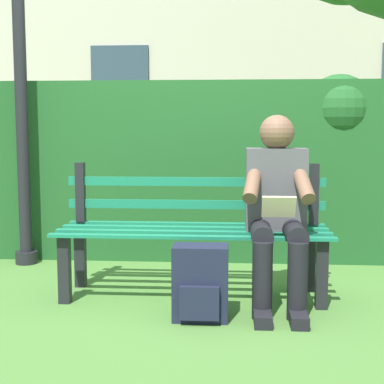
# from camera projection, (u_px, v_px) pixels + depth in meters

# --- Properties ---
(ground) EXTENTS (60.00, 60.00, 0.00)m
(ground) POSITION_uv_depth(u_px,v_px,m) (193.00, 297.00, 3.72)
(ground) COLOR #477533
(park_bench) EXTENTS (1.75, 0.53, 0.86)m
(park_bench) POSITION_uv_depth(u_px,v_px,m) (194.00, 231.00, 3.74)
(park_bench) COLOR black
(park_bench) RESTS_ON ground
(person_seated) EXTENTS (0.44, 0.73, 1.18)m
(person_seated) POSITION_uv_depth(u_px,v_px,m) (277.00, 205.00, 3.51)
(person_seated) COLOR #4C4C51
(person_seated) RESTS_ON ground
(hedge_backdrop) EXTENTS (5.07, 0.68, 1.54)m
(hedge_backdrop) POSITION_uv_depth(u_px,v_px,m) (159.00, 166.00, 4.91)
(hedge_backdrop) COLOR #1E5123
(hedge_backdrop) RESTS_ON ground
(building_facade) EXTENTS (8.88, 3.25, 6.29)m
(building_facade) POSITION_uv_depth(u_px,v_px,m) (260.00, 12.00, 10.14)
(building_facade) COLOR beige
(building_facade) RESTS_ON ground
(backpack) EXTENTS (0.32, 0.26, 0.43)m
(backpack) POSITION_uv_depth(u_px,v_px,m) (200.00, 283.00, 3.26)
(backpack) COLOR #191E33
(backpack) RESTS_ON ground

